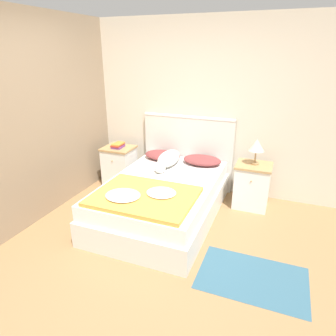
{
  "coord_description": "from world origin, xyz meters",
  "views": [
    {
      "loc": [
        1.25,
        -2.24,
        2.09
      ],
      "look_at": [
        -0.11,
        1.22,
        0.62
      ],
      "focal_mm": 32.0,
      "sensor_mm": 36.0,
      "label": 1
    }
  ],
  "objects_px": {
    "bed": "(162,199)",
    "pillow_right": "(202,160)",
    "book_stack": "(118,145)",
    "pillow_left": "(163,155)",
    "dog": "(168,159)",
    "nightstand_left": "(120,165)",
    "nightstand_right": "(252,185)",
    "table_lamp": "(257,146)"
  },
  "relations": [
    {
      "from": "nightstand_left",
      "to": "dog",
      "type": "xyz_separation_m",
      "value": [
        0.93,
        -0.19,
        0.3
      ]
    },
    {
      "from": "pillow_left",
      "to": "table_lamp",
      "type": "distance_m",
      "value": 1.41
    },
    {
      "from": "nightstand_left",
      "to": "pillow_left",
      "type": "bearing_deg",
      "value": 4.11
    },
    {
      "from": "bed",
      "to": "book_stack",
      "type": "height_order",
      "value": "book_stack"
    },
    {
      "from": "nightstand_right",
      "to": "pillow_left",
      "type": "bearing_deg",
      "value": 177.77
    },
    {
      "from": "pillow_right",
      "to": "table_lamp",
      "type": "height_order",
      "value": "table_lamp"
    },
    {
      "from": "bed",
      "to": "pillow_right",
      "type": "distance_m",
      "value": 0.9
    },
    {
      "from": "book_stack",
      "to": "pillow_left",
      "type": "bearing_deg",
      "value": 5.21
    },
    {
      "from": "nightstand_right",
      "to": "pillow_left",
      "type": "xyz_separation_m",
      "value": [
        -1.38,
        0.05,
        0.26
      ]
    },
    {
      "from": "nightstand_left",
      "to": "table_lamp",
      "type": "height_order",
      "value": "table_lamp"
    },
    {
      "from": "nightstand_left",
      "to": "pillow_right",
      "type": "bearing_deg",
      "value": 2.23
    },
    {
      "from": "pillow_right",
      "to": "book_stack",
      "type": "relative_size",
      "value": 2.49
    },
    {
      "from": "nightstand_right",
      "to": "book_stack",
      "type": "height_order",
      "value": "book_stack"
    },
    {
      "from": "bed",
      "to": "nightstand_left",
      "type": "relative_size",
      "value": 3.24
    },
    {
      "from": "book_stack",
      "to": "nightstand_left",
      "type": "bearing_deg",
      "value": 107.17
    },
    {
      "from": "bed",
      "to": "book_stack",
      "type": "distance_m",
      "value": 1.34
    },
    {
      "from": "pillow_right",
      "to": "dog",
      "type": "height_order",
      "value": "dog"
    },
    {
      "from": "pillow_left",
      "to": "dog",
      "type": "bearing_deg",
      "value": -52.24
    },
    {
      "from": "nightstand_right",
      "to": "nightstand_left",
      "type": "bearing_deg",
      "value": 180.0
    },
    {
      "from": "nightstand_left",
      "to": "pillow_left",
      "type": "xyz_separation_m",
      "value": [
        0.75,
        0.05,
        0.26
      ]
    },
    {
      "from": "pillow_right",
      "to": "book_stack",
      "type": "xyz_separation_m",
      "value": [
        -1.37,
        -0.07,
        0.09
      ]
    },
    {
      "from": "book_stack",
      "to": "table_lamp",
      "type": "height_order",
      "value": "table_lamp"
    },
    {
      "from": "nightstand_left",
      "to": "pillow_left",
      "type": "height_order",
      "value": "pillow_left"
    },
    {
      "from": "nightstand_right",
      "to": "pillow_left",
      "type": "relative_size",
      "value": 1.12
    },
    {
      "from": "nightstand_right",
      "to": "dog",
      "type": "distance_m",
      "value": 1.24
    },
    {
      "from": "pillow_left",
      "to": "pillow_right",
      "type": "distance_m",
      "value": 0.63
    },
    {
      "from": "bed",
      "to": "pillow_left",
      "type": "distance_m",
      "value": 0.9
    },
    {
      "from": "book_stack",
      "to": "dog",
      "type": "bearing_deg",
      "value": -10.56
    },
    {
      "from": "pillow_right",
      "to": "table_lamp",
      "type": "xyz_separation_m",
      "value": [
        0.75,
        -0.03,
        0.32
      ]
    },
    {
      "from": "pillow_left",
      "to": "pillow_right",
      "type": "relative_size",
      "value": 1.0
    },
    {
      "from": "pillow_left",
      "to": "nightstand_left",
      "type": "bearing_deg",
      "value": -175.89
    },
    {
      "from": "pillow_left",
      "to": "book_stack",
      "type": "distance_m",
      "value": 0.75
    },
    {
      "from": "dog",
      "to": "book_stack",
      "type": "distance_m",
      "value": 0.95
    },
    {
      "from": "nightstand_left",
      "to": "dog",
      "type": "distance_m",
      "value": 1.0
    },
    {
      "from": "pillow_right",
      "to": "dog",
      "type": "relative_size",
      "value": 0.7
    },
    {
      "from": "pillow_right",
      "to": "table_lamp",
      "type": "relative_size",
      "value": 1.61
    },
    {
      "from": "dog",
      "to": "bed",
      "type": "bearing_deg",
      "value": -76.61
    },
    {
      "from": "pillow_left",
      "to": "dog",
      "type": "relative_size",
      "value": 0.7
    },
    {
      "from": "bed",
      "to": "nightstand_right",
      "type": "bearing_deg",
      "value": 34.25
    },
    {
      "from": "bed",
      "to": "dog",
      "type": "distance_m",
      "value": 0.66
    },
    {
      "from": "pillow_right",
      "to": "pillow_left",
      "type": "bearing_deg",
      "value": 180.0
    },
    {
      "from": "pillow_left",
      "to": "pillow_right",
      "type": "height_order",
      "value": "same"
    }
  ]
}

